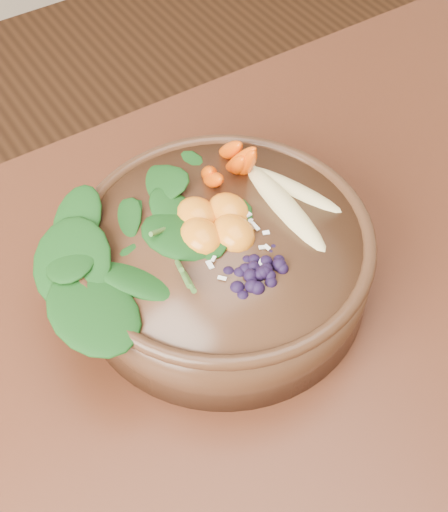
{
  "coord_description": "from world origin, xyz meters",
  "views": [
    {
      "loc": [
        -0.35,
        -0.28,
        1.39
      ],
      "look_at": [
        -0.09,
        0.13,
        0.8
      ],
      "focal_mm": 50.0,
      "sensor_mm": 36.0,
      "label": 1
    }
  ],
  "objects": [
    {
      "name": "dining_table",
      "position": [
        0.0,
        0.0,
        0.66
      ],
      "size": [
        1.6,
        0.9,
        0.75
      ],
      "color": "#331C0C",
      "rests_on": "ground"
    },
    {
      "name": "stoneware_bowl",
      "position": [
        -0.09,
        0.13,
        0.79
      ],
      "size": [
        0.33,
        0.33,
        0.08
      ],
      "primitive_type": "cylinder",
      "rotation": [
        0.0,
        0.0,
        0.05
      ],
      "color": "#442919",
      "rests_on": "dining_table"
    },
    {
      "name": "kale_heap",
      "position": [
        -0.14,
        0.19,
        0.86
      ],
      "size": [
        0.21,
        0.19,
        0.05
      ],
      "primitive_type": null,
      "rotation": [
        0.0,
        0.0,
        0.05
      ],
      "color": "#113F0F",
      "rests_on": "stoneware_bowl"
    },
    {
      "name": "carrot_cluster",
      "position": [
        -0.04,
        0.21,
        0.88
      ],
      "size": [
        0.07,
        0.07,
        0.09
      ],
      "primitive_type": null,
      "rotation": [
        0.0,
        0.0,
        0.05
      ],
      "color": "#F34600",
      "rests_on": "stoneware_bowl"
    },
    {
      "name": "banana_halves",
      "position": [
        0.0,
        0.13,
        0.85
      ],
      "size": [
        0.09,
        0.18,
        0.03
      ],
      "rotation": [
        0.0,
        0.0,
        0.05
      ],
      "color": "#E0CC84",
      "rests_on": "stoneware_bowl"
    },
    {
      "name": "mandarin_cluster",
      "position": [
        -0.09,
        0.14,
        0.85
      ],
      "size": [
        0.1,
        0.1,
        0.03
      ],
      "primitive_type": null,
      "rotation": [
        0.0,
        0.0,
        0.05
      ],
      "color": "orange",
      "rests_on": "stoneware_bowl"
    },
    {
      "name": "blueberry_pile",
      "position": [
        -0.08,
        0.06,
        0.86
      ],
      "size": [
        0.15,
        0.12,
        0.04
      ],
      "primitive_type": null,
      "rotation": [
        0.0,
        0.0,
        0.05
      ],
      "color": "black",
      "rests_on": "stoneware_bowl"
    },
    {
      "name": "coconut_flakes",
      "position": [
        -0.08,
        0.1,
        0.84
      ],
      "size": [
        0.1,
        0.08,
        0.01
      ],
      "primitive_type": null,
      "rotation": [
        0.0,
        0.0,
        0.05
      ],
      "color": "white",
      "rests_on": "stoneware_bowl"
    }
  ]
}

